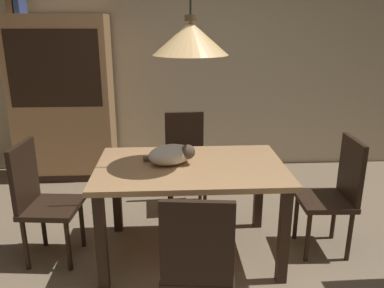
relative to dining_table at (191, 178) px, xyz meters
The scene contains 11 objects.
back_wall 2.20m from the dining_table, 89.02° to the left, with size 6.40×0.10×2.90m, color beige.
dining_table is the anchor object (origin of this frame).
chair_near_front 0.89m from the dining_table, 90.55° to the right, with size 0.44×0.44×0.93m.
chair_left_side 1.14m from the dining_table, behind, with size 0.44×0.44×0.93m.
chair_right_side 1.14m from the dining_table, ahead, with size 0.41×0.41×0.93m.
chair_far_back 0.89m from the dining_table, 90.33° to the left, with size 0.43×0.43×0.93m.
cat_sleeping 0.23m from the dining_table, 169.47° to the left, with size 0.41×0.33×0.16m.
pendant_lamp 1.01m from the dining_table, ahead, with size 0.52×0.52×1.30m.
hutch_bookcase 2.21m from the dining_table, 128.48° to the left, with size 1.12×0.45×1.85m.
book_brown_thick 2.80m from the dining_table, 136.04° to the left, with size 0.06×0.24×0.22m, color brown.
book_blue_wide 2.76m from the dining_table, 134.81° to the left, with size 0.06×0.24×0.24m, color #384C93.
Camera 1 is at (-0.17, -2.08, 1.76)m, focal length 35.99 mm.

